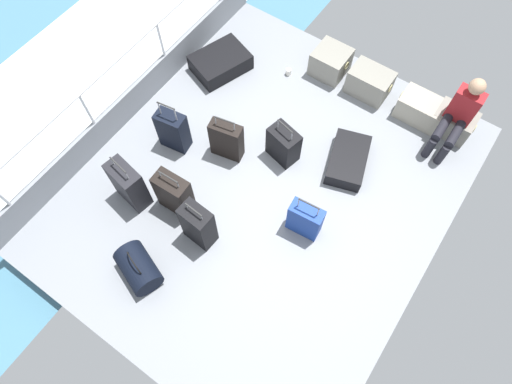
{
  "coord_description": "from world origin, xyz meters",
  "views": [
    {
      "loc": [
        1.4,
        -2.23,
        5.12
      ],
      "look_at": [
        0.03,
        -0.25,
        0.25
      ],
      "focal_mm": 31.19,
      "sensor_mm": 36.0,
      "label": 1
    }
  ],
  "objects": [
    {
      "name": "sea_wake",
      "position": [
        -3.6,
        0.0,
        -0.34
      ],
      "size": [
        12.0,
        12.0,
        0.01
      ],
      "color": "teal",
      "rests_on": "ground_plane"
    },
    {
      "name": "cargo_crate_2",
      "position": [
        1.14,
        2.12,
        0.18
      ],
      "size": [
        0.65,
        0.39,
        0.35
      ],
      "color": "#9E9989",
      "rests_on": "ground_plane"
    },
    {
      "name": "suitcase_5",
      "position": [
        -0.07,
        0.52,
        0.26
      ],
      "size": [
        0.45,
        0.34,
        0.68
      ],
      "color": "black",
      "rests_on": "ground_plane"
    },
    {
      "name": "suitcase_6",
      "position": [
        -1.65,
        1.26,
        0.13
      ],
      "size": [
        0.81,
        0.94,
        0.25
      ],
      "color": "black",
      "rests_on": "ground_plane"
    },
    {
      "name": "gunwale_port",
      "position": [
        -2.17,
        0.0,
        0.23
      ],
      "size": [
        0.06,
        5.2,
        0.45
      ],
      "primitive_type": "cube",
      "color": "gray",
      "rests_on": "ground_plane"
    },
    {
      "name": "passenger_seated",
      "position": [
        1.59,
        1.98,
        0.55
      ],
      "size": [
        0.34,
        0.66,
        1.06
      ],
      "color": "maroon",
      "rests_on": "ground_plane"
    },
    {
      "name": "railing_port",
      "position": [
        -2.17,
        0.0,
        0.78
      ],
      "size": [
        0.04,
        4.2,
        1.02
      ],
      "color": "silver",
      "rests_on": "ground_plane"
    },
    {
      "name": "cargo_crate_0",
      "position": [
        -0.3,
        2.12,
        0.2
      ],
      "size": [
        0.52,
        0.47,
        0.39
      ],
      "color": "gray",
      "rests_on": "ground_plane"
    },
    {
      "name": "suitcase_1",
      "position": [
        0.72,
        -0.22,
        0.27
      ],
      "size": [
        0.42,
        0.23,
        0.73
      ],
      "color": "navy",
      "rests_on": "ground_plane"
    },
    {
      "name": "suitcase_0",
      "position": [
        -0.75,
        -0.86,
        0.32
      ],
      "size": [
        0.43,
        0.25,
        0.76
      ],
      "color": "black",
      "rests_on": "ground_plane"
    },
    {
      "name": "suitcase_3",
      "position": [
        -0.25,
        -1.02,
        0.35
      ],
      "size": [
        0.38,
        0.26,
        0.8
      ],
      "color": "black",
      "rests_on": "ground_plane"
    },
    {
      "name": "cargo_crate_1",
      "position": [
        0.35,
        2.11,
        0.2
      ],
      "size": [
        0.62,
        0.4,
        0.4
      ],
      "color": "gray",
      "rests_on": "ground_plane"
    },
    {
      "name": "ground_plane",
      "position": [
        0.0,
        0.0,
        -0.03
      ],
      "size": [
        4.4,
        5.2,
        0.06
      ],
      "primitive_type": "cube",
      "color": "gray"
    },
    {
      "name": "suitcase_7",
      "position": [
        -1.27,
        -1.08,
        0.34
      ],
      "size": [
        0.48,
        0.31,
        0.83
      ],
      "color": "black",
      "rests_on": "ground_plane"
    },
    {
      "name": "suitcase_4",
      "position": [
        -0.69,
        0.13,
        0.3
      ],
      "size": [
        0.44,
        0.26,
        0.75
      ],
      "color": "black",
      "rests_on": "ground_plane"
    },
    {
      "name": "suitcase_2",
      "position": [
        0.71,
        0.88,
        0.11
      ],
      "size": [
        0.67,
        0.87,
        0.22
      ],
      "color": "black",
      "rests_on": "ground_plane"
    },
    {
      "name": "paper_cup",
      "position": [
        -0.76,
        1.73,
        0.05
      ],
      "size": [
        0.08,
        0.08,
        0.1
      ],
      "primitive_type": "cylinder",
      "color": "white",
      "rests_on": "ground_plane"
    },
    {
      "name": "cargo_crate_3",
      "position": [
        1.59,
        2.16,
        0.18
      ],
      "size": [
        0.56,
        0.38,
        0.36
      ],
      "color": "gray",
      "rests_on": "ground_plane"
    },
    {
      "name": "duffel_bag",
      "position": [
        -0.55,
        -1.78,
        0.18
      ],
      "size": [
        0.63,
        0.52,
        0.52
      ],
      "color": "black",
      "rests_on": "ground_plane"
    },
    {
      "name": "suitcase_8",
      "position": [
        -1.35,
        -0.15,
        0.31
      ],
      "size": [
        0.41,
        0.27,
        0.84
      ],
      "color": "black",
      "rests_on": "ground_plane"
    }
  ]
}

